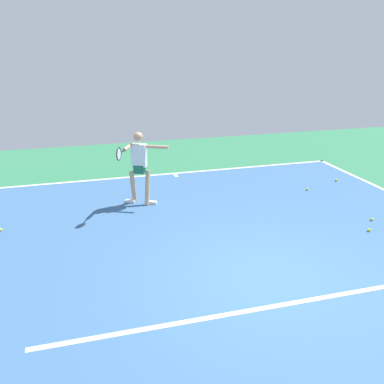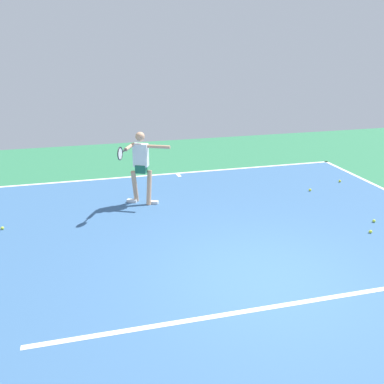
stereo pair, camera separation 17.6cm
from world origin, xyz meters
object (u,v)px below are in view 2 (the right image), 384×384
(tennis_ball_near_player, at_px, (310,190))
(tennis_ball_by_sideline, at_px, (374,221))
(tennis_ball_near_service_line, at_px, (370,232))
(tennis_player, at_px, (141,163))
(tennis_ball_centre_court, at_px, (340,181))
(tennis_ball_far_corner, at_px, (2,228))

(tennis_ball_near_player, height_order, tennis_ball_by_sideline, same)
(tennis_ball_by_sideline, bearing_deg, tennis_ball_near_service_line, 47.68)
(tennis_ball_by_sideline, bearing_deg, tennis_player, -27.83)
(tennis_player, height_order, tennis_ball_by_sideline, tennis_player)
(tennis_ball_near_player, bearing_deg, tennis_ball_near_service_line, 87.12)
(tennis_ball_near_player, relative_size, tennis_ball_near_service_line, 1.00)
(tennis_ball_near_service_line, height_order, tennis_ball_centre_court, same)
(tennis_player, distance_m, tennis_ball_near_service_line, 5.24)
(tennis_ball_far_corner, distance_m, tennis_ball_near_service_line, 7.61)
(tennis_ball_near_service_line, bearing_deg, tennis_player, -34.68)
(tennis_ball_near_player, bearing_deg, tennis_ball_far_corner, 4.11)
(tennis_ball_far_corner, distance_m, tennis_ball_by_sideline, 7.91)
(tennis_player, relative_size, tennis_ball_near_player, 26.58)
(tennis_player, xyz_separation_m, tennis_ball_by_sideline, (-4.66, 2.46, -0.97))
(tennis_player, bearing_deg, tennis_ball_near_service_line, 171.71)
(tennis_ball_near_service_line, distance_m, tennis_ball_centre_court, 3.42)
(tennis_ball_near_service_line, bearing_deg, tennis_ball_centre_court, -112.57)
(tennis_ball_near_player, relative_size, tennis_ball_by_sideline, 1.00)
(tennis_ball_centre_court, bearing_deg, tennis_player, 2.33)
(tennis_ball_near_player, xyz_separation_m, tennis_ball_near_service_line, (0.14, 2.70, 0.00))
(tennis_ball_centre_court, relative_size, tennis_ball_by_sideline, 1.00)
(tennis_ball_far_corner, distance_m, tennis_ball_near_player, 7.46)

